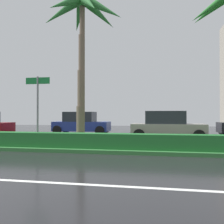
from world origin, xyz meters
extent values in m
cube|color=black|center=(0.00, 9.00, -0.05)|extent=(90.00, 42.00, 0.10)
cube|color=#2D6B33|center=(0.00, 8.00, 0.07)|extent=(85.50, 4.00, 0.15)
cube|color=#1E6028|center=(0.00, 6.60, 0.45)|extent=(76.50, 0.70, 0.60)
cylinder|color=brown|center=(0.02, 8.35, 1.03)|extent=(0.41, 0.41, 1.76)
cylinder|color=brown|center=(0.02, 8.43, 2.80)|extent=(0.36, 0.36, 1.76)
cylinder|color=brown|center=(0.02, 8.50, 4.56)|extent=(0.31, 0.31, 1.76)
cylinder|color=brown|center=(0.02, 8.58, 6.32)|extent=(0.26, 0.26, 1.76)
cone|color=#2C6B32|center=(1.02, 8.46, 6.69)|extent=(2.35, 0.83, 1.70)
cone|color=#2C6B32|center=(0.65, 9.45, 6.82)|extent=(1.84, 2.26, 1.47)
cone|color=#2C6B32|center=(-0.46, 9.54, 6.83)|extent=(1.56, 2.38, 1.47)
cone|color=#2C6B32|center=(-1.03, 8.69, 6.78)|extent=(2.41, 0.82, 1.55)
cone|color=#2C6B32|center=(-0.42, 7.67, 6.70)|extent=(1.52, 2.32, 1.68)
cone|color=#2C6B32|center=(0.56, 7.76, 6.65)|extent=(1.72, 2.20, 1.78)
cone|color=#2A782C|center=(6.30, 8.89, 6.48)|extent=(2.17, 1.88, 1.45)
cone|color=#2A782C|center=(6.16, 8.26, 6.31)|extent=(2.23, 0.61, 1.74)
cylinder|color=slate|center=(-1.39, 6.73, 1.65)|extent=(0.08, 0.08, 3.00)
cube|color=#146B2D|center=(-1.39, 6.73, 2.97)|extent=(1.10, 0.03, 0.28)
cylinder|color=black|center=(-6.85, 13.02, 0.34)|extent=(0.68, 0.22, 0.68)
cube|color=navy|center=(-2.13, 15.30, 0.60)|extent=(4.30, 1.76, 0.72)
cube|color=#1E2328|center=(-2.28, 15.30, 1.34)|extent=(2.30, 1.58, 0.76)
cylinder|color=black|center=(-0.48, 16.20, 0.34)|extent=(0.68, 0.22, 0.68)
cylinder|color=black|center=(-0.48, 14.40, 0.34)|extent=(0.68, 0.22, 0.68)
cylinder|color=black|center=(-3.78, 16.20, 0.34)|extent=(0.68, 0.22, 0.68)
cylinder|color=black|center=(-3.78, 14.40, 0.34)|extent=(0.68, 0.22, 0.68)
cube|color=gray|center=(4.28, 12.01, 0.60)|extent=(4.30, 1.76, 0.72)
cube|color=#1E2328|center=(4.13, 12.01, 1.34)|extent=(2.30, 1.58, 0.76)
cylinder|color=black|center=(5.93, 12.91, 0.34)|extent=(0.68, 0.22, 0.68)
cylinder|color=black|center=(5.93, 11.11, 0.34)|extent=(0.68, 0.22, 0.68)
cylinder|color=black|center=(2.63, 12.91, 0.34)|extent=(0.68, 0.22, 0.68)
cylinder|color=black|center=(2.63, 11.11, 0.34)|extent=(0.68, 0.22, 0.68)
cylinder|color=black|center=(8.36, 16.14, 0.34)|extent=(0.68, 0.22, 0.68)
camera|label=1|loc=(3.74, -3.14, 1.51)|focal=39.69mm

